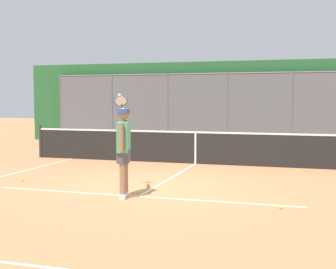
{
  "coord_description": "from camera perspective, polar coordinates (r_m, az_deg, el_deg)",
  "views": [
    {
      "loc": [
        -3.15,
        9.21,
        1.93
      ],
      "look_at": [
        0.1,
        -1.55,
        1.05
      ],
      "focal_mm": 49.56,
      "sensor_mm": 36.0,
      "label": 1
    }
  ],
  "objects": [
    {
      "name": "ground_plane",
      "position": [
        9.92,
        -2.05,
        -6.74
      ],
      "size": [
        60.0,
        60.0,
        0.0
      ],
      "primitive_type": "plane",
      "color": "#C67A4C"
    },
    {
      "name": "court_line_markings",
      "position": [
        8.89,
        -4.39,
        -8.04
      ],
      "size": [
        8.19,
        8.72,
        0.01
      ],
      "color": "white",
      "rests_on": "ground"
    },
    {
      "name": "fence_backdrop",
      "position": [
        19.67,
        7.62,
        3.8
      ],
      "size": [
        18.29,
        1.37,
        3.46
      ],
      "color": "#565B60",
      "rests_on": "ground"
    },
    {
      "name": "tennis_net",
      "position": [
        13.67,
        3.4,
        -1.56
      ],
      "size": [
        10.52,
        0.09,
        1.07
      ],
      "color": "#2D2D2D",
      "rests_on": "ground"
    },
    {
      "name": "tennis_player",
      "position": [
        9.03,
        -5.49,
        -1.29
      ],
      "size": [
        0.72,
        1.33,
        2.03
      ],
      "rotation": [
        0.0,
        0.0,
        -1.32
      ],
      "color": "silver",
      "rests_on": "ground"
    },
    {
      "name": "tennis_ball_mid_court",
      "position": [
        8.41,
        13.7,
        -8.68
      ],
      "size": [
        0.07,
        0.07,
        0.07
      ],
      "primitive_type": "sphere",
      "color": "#D6E042",
      "rests_on": "ground"
    },
    {
      "name": "tennis_ball_near_baseline",
      "position": [
        11.4,
        -17.42,
        -5.31
      ],
      "size": [
        0.07,
        0.07,
        0.07
      ],
      "primitive_type": "sphere",
      "color": "#CCDB33",
      "rests_on": "ground"
    }
  ]
}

